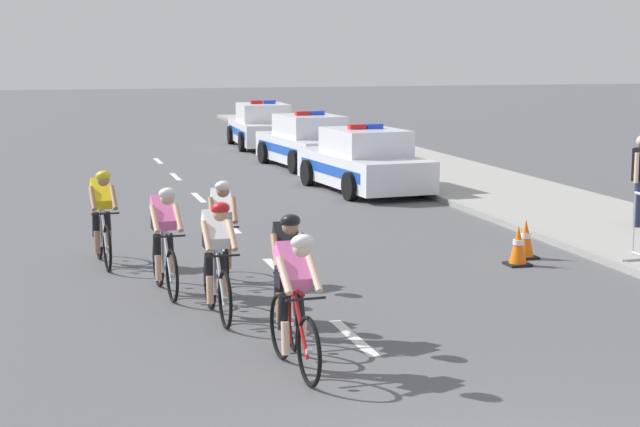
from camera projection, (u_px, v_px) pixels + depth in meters
The scene contains 14 objects.
sidewalk_slab at pixel (534, 202), 22.66m from camera, with size 3.65×60.00×0.12m, color #A3A099.
kerb_edge at pixel (459, 205), 22.20m from camera, with size 0.16×60.00×0.13m, color #9E9E99.
lane_markings_centre at pixel (252, 245), 18.05m from camera, with size 0.14×29.60×0.01m.
cyclist_lead at pixel (295, 300), 10.89m from camera, with size 0.43×1.72×1.56m.
cyclist_second at pixel (288, 273), 12.15m from camera, with size 0.45×1.72×1.56m.
cyclist_third at pixel (217, 258), 13.06m from camera, with size 0.42×1.72×1.56m.
cyclist_fourth at pixel (165, 238), 14.36m from camera, with size 0.44×1.72×1.56m.
cyclist_fifth at pixel (222, 229), 15.08m from camera, with size 0.44×1.72×1.56m.
cyclist_sixth at pixel (102, 216), 16.26m from camera, with size 0.44×1.72×1.56m.
police_car_nearest at pixel (364, 162), 24.75m from camera, with size 2.32×4.55×1.59m.
police_car_second at pixel (309, 143), 29.69m from camera, with size 2.32×4.55×1.59m.
police_car_third at pixel (263, 127), 35.59m from camera, with size 2.15×4.48×1.59m.
traffic_cone_near at pixel (518, 246), 16.35m from camera, with size 0.36×0.36×0.64m.
traffic_cone_mid at pixel (526, 239), 16.90m from camera, with size 0.36×0.36×0.64m.
Camera 1 is at (-3.52, -6.41, 3.39)m, focal length 58.88 mm.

